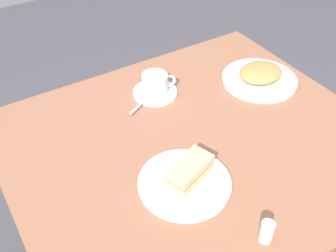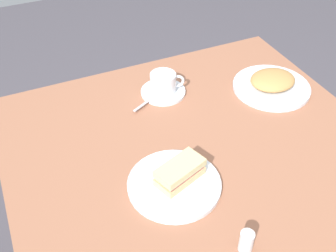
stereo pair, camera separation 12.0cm
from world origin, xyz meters
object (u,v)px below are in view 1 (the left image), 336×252
(dining_table, at_px, (193,171))
(salt_shaker, at_px, (267,232))
(coffee_saucer, at_px, (155,92))
(spoon, at_px, (142,103))
(side_plate, at_px, (259,80))
(coffee_cup, at_px, (155,83))
(sandwich_front, at_px, (190,170))
(sandwich_plate, at_px, (185,183))

(dining_table, distance_m, salt_shaker, 0.39)
(coffee_saucer, distance_m, salt_shaker, 0.62)
(spoon, relative_size, salt_shaker, 1.62)
(coffee_saucer, relative_size, spoon, 1.59)
(coffee_saucer, xyz_separation_m, side_plate, (-0.34, 0.13, 0.00))
(coffee_saucer, distance_m, spoon, 0.08)
(dining_table, bearing_deg, side_plate, -159.77)
(coffee_saucer, bearing_deg, salt_shaker, 83.47)
(coffee_saucer, relative_size, coffee_cup, 1.32)
(side_plate, distance_m, salt_shaker, 0.64)
(side_plate, bearing_deg, salt_shaker, 49.91)
(dining_table, bearing_deg, coffee_cup, -94.45)
(sandwich_front, xyz_separation_m, coffee_saucer, (-0.12, -0.38, -0.03))
(salt_shaker, bearing_deg, spoon, -90.16)
(dining_table, xyz_separation_m, sandwich_plate, (0.12, 0.12, 0.13))
(sandwich_front, height_order, side_plate, sandwich_front)
(coffee_cup, bearing_deg, side_plate, 159.52)
(side_plate, bearing_deg, spoon, -12.62)
(sandwich_plate, xyz_separation_m, coffee_saucer, (-0.14, -0.38, -0.00))
(coffee_cup, height_order, spoon, coffee_cup)
(side_plate, height_order, salt_shaker, salt_shaker)
(sandwich_front, relative_size, coffee_cup, 1.28)
(sandwich_plate, distance_m, sandwich_front, 0.04)
(sandwich_plate, bearing_deg, side_plate, -151.77)
(sandwich_front, height_order, coffee_cup, coffee_cup)
(sandwich_plate, xyz_separation_m, spoon, (-0.07, -0.35, 0.01))
(spoon, xyz_separation_m, salt_shaker, (0.00, 0.58, 0.02))
(spoon, bearing_deg, coffee_saucer, -152.83)
(sandwich_plate, height_order, salt_shaker, salt_shaker)
(spoon, relative_size, side_plate, 0.36)
(sandwich_front, bearing_deg, coffee_cup, -107.74)
(sandwich_plate, relative_size, salt_shaker, 4.23)
(sandwich_front, height_order, salt_shaker, sandwich_front)
(coffee_cup, height_order, side_plate, coffee_cup)
(coffee_saucer, xyz_separation_m, salt_shaker, (0.07, 0.62, 0.02))
(coffee_cup, bearing_deg, coffee_saucer, -14.58)
(sandwich_plate, height_order, spoon, spoon)
(coffee_saucer, xyz_separation_m, spoon, (0.07, 0.04, 0.01))
(coffee_cup, bearing_deg, salt_shaker, 83.32)
(sandwich_plate, bearing_deg, coffee_saucer, -109.67)
(side_plate, xyz_separation_m, salt_shaker, (0.41, 0.49, 0.02))
(dining_table, xyz_separation_m, coffee_saucer, (-0.02, -0.26, 0.13))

